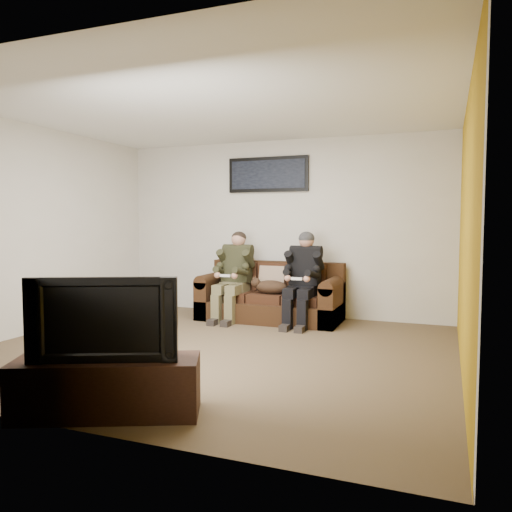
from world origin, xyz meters
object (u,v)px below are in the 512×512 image
at_px(person_right, 303,273).
at_px(cat, 270,287).
at_px(tv_stand, 107,387).
at_px(television, 105,317).
at_px(framed_poster, 268,174).
at_px(sofa, 272,298).
at_px(person_left, 234,271).

relative_size(person_right, cat, 1.92).
bearing_deg(cat, tv_stand, -89.83).
bearing_deg(television, person_right, 59.10).
distance_m(tv_stand, television, 0.51).
relative_size(cat, television, 0.63).
height_order(cat, framed_poster, framed_poster).
xyz_separation_m(person_right, tv_stand, (-0.45, -3.61, -0.49)).
height_order(framed_poster, tv_stand, framed_poster).
relative_size(framed_poster, television, 1.19).
relative_size(framed_poster, tv_stand, 0.95).
distance_m(sofa, television, 3.79).
xyz_separation_m(sofa, cat, (0.05, -0.20, 0.19)).
bearing_deg(framed_poster, person_right, -38.25).
distance_m(framed_poster, television, 4.40).
xyz_separation_m(sofa, person_right, (0.51, -0.17, 0.39)).
distance_m(person_left, tv_stand, 3.68).
distance_m(sofa, person_right, 0.66).
bearing_deg(television, person_left, 75.21).
bearing_deg(framed_poster, tv_stand, -86.47).
bearing_deg(tv_stand, person_left, 75.21).
bearing_deg(person_left, tv_stand, -81.06).
height_order(person_left, cat, person_left).
height_order(framed_poster, television, framed_poster).
bearing_deg(cat, television, -89.83).
height_order(sofa, tv_stand, sofa).
bearing_deg(sofa, television, -89.14).
distance_m(person_left, television, 3.65).
bearing_deg(person_right, sofa, 162.08).
xyz_separation_m(sofa, television, (0.06, -3.77, 0.41)).
relative_size(sofa, tv_stand, 1.51).
relative_size(tv_stand, television, 1.26).
relative_size(person_left, cat, 1.90).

